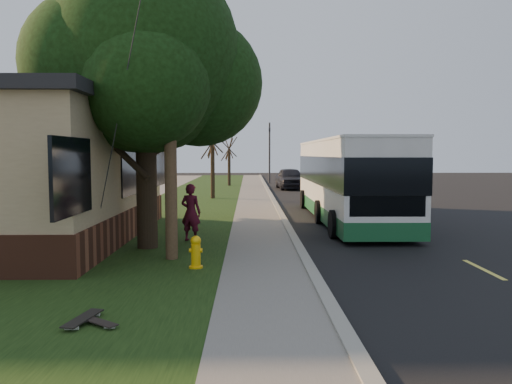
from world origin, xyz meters
The scene contains 16 objects.
ground centered at (0.00, 0.00, 0.00)m, with size 120.00×120.00×0.00m, color black.
road centered at (4.00, 10.00, 0.01)m, with size 8.00×80.00×0.01m, color black.
curb centered at (0.00, 10.00, 0.06)m, with size 0.25×80.00×0.12m, color gray.
sidewalk centered at (-1.00, 10.00, 0.04)m, with size 2.00×80.00×0.08m, color slate.
grass_verge centered at (-4.50, 10.00, 0.04)m, with size 5.00×80.00×0.07m, color black.
fire_hydrant centered at (-2.60, 0.00, 0.43)m, with size 0.32×0.32×0.74m.
utility_pole centered at (-3.31, 0.99, 4.63)m, with size 2.86×3.21×9.07m.
leafy_tree centered at (-4.17, 2.65, 5.17)m, with size 6.30×6.00×7.80m.
bare_tree_near centered at (-3.50, 18.00, 2.15)m, with size 1.38×1.21×4.31m.
bare_tree_far centered at (-3.00, 30.00, 2.00)m, with size 1.38×1.21×4.03m.
traffic_signal centered at (0.50, 34.00, 3.16)m, with size 0.18×0.22×5.50m.
transit_bus centered at (2.53, 8.63, 1.71)m, with size 2.74×11.88×3.21m.
skateboarder centered at (-3.12, 3.55, 0.93)m, with size 0.63×0.41×1.71m, color #4B0F20.
skateboard_main centered at (-3.94, -3.70, 0.13)m, with size 0.41×0.93×0.08m.
skateboard_spare centered at (-3.66, -3.81, 0.12)m, with size 0.68×0.57×0.07m.
distant_car centered at (1.78, 26.68, 0.82)m, with size 1.94×4.81×1.64m, color black.
Camera 1 is at (-1.40, -11.21, 2.65)m, focal length 35.00 mm.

